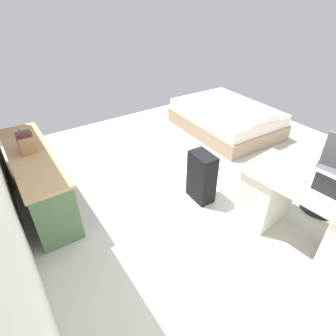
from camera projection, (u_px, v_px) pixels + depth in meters
The scene contains 10 objects.
ground_plane at pixel (208, 186), 3.95m from camera, with size 5.85×5.85×0.00m, color beige.
desk at pixel (307, 213), 2.93m from camera, with size 1.49×0.78×0.74m.
office_chair at pixel (332, 179), 3.39m from camera, with size 0.56×0.56×0.94m.
credenza at pixel (39, 179), 3.46m from camera, with size 1.80×0.48×0.75m.
bed at pixel (226, 119), 5.31m from camera, with size 1.95×1.46×0.58m.
suitcase_black at pixel (202, 177), 3.56m from camera, with size 0.36×0.22×0.67m, color black.
laptop at pixel (331, 190), 2.61m from camera, with size 0.33×0.25×0.21m.
computer_mouse at pixel (306, 179), 2.82m from camera, with size 0.06×0.10×0.03m, color white.
book_row at pixel (26, 143), 3.24m from camera, with size 0.23×0.17×0.24m.
figurine_small at pixel (19, 131), 3.62m from camera, with size 0.08×0.08×0.11m, color #4C7FBF.
Camera 1 is at (-2.27, 2.23, 2.42)m, focal length 29.79 mm.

